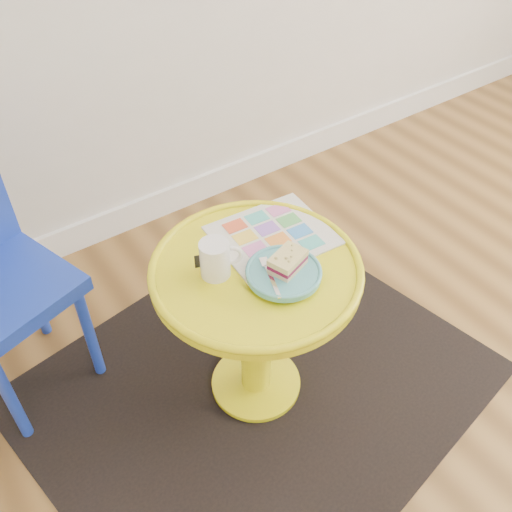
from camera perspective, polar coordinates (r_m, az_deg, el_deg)
room_walls at (r=1.70m, az=-4.32°, el=-16.29°), size 4.00×4.00×4.00m
rug at (r=1.84m, az=0.00°, el=-12.70°), size 1.47×1.30×0.01m
side_table at (r=1.55m, az=0.00°, el=-5.02°), size 0.54×0.54×0.52m
newspaper at (r=1.53m, az=1.67°, el=2.11°), size 0.32×0.28×0.01m
mug at (r=1.39m, az=-4.05°, el=-0.21°), size 0.10×0.08×0.10m
plate at (r=1.40m, az=2.79°, el=-1.73°), size 0.19×0.19×0.02m
cake_slice at (r=1.39m, az=3.19°, el=-0.53°), size 0.11×0.09×0.04m
fork at (r=1.38m, az=1.42°, el=-1.98°), size 0.06×0.14×0.00m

